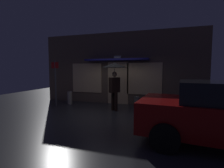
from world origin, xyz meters
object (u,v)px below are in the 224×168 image
(person_with_umbrella, at_px, (114,73))
(sidewalk_bollard_2, at_px, (70,98))
(street_sign_post, at_px, (56,80))
(sidewalk_bollard, at_px, (137,102))

(person_with_umbrella, xyz_separation_m, sidewalk_bollard_2, (-2.65, 0.69, -1.34))
(street_sign_post, height_order, sidewalk_bollard, street_sign_post)
(sidewalk_bollard, bearing_deg, sidewalk_bollard_2, -178.51)
(street_sign_post, distance_m, sidewalk_bollard, 4.13)
(person_with_umbrella, distance_m, street_sign_post, 3.10)
(sidewalk_bollard_2, bearing_deg, sidewalk_bollard, 1.49)
(person_with_umbrella, height_order, street_sign_post, street_sign_post)
(person_with_umbrella, relative_size, sidewalk_bollard_2, 3.22)
(sidewalk_bollard, xyz_separation_m, sidewalk_bollard_2, (-3.52, -0.09, 0.06))
(street_sign_post, xyz_separation_m, sidewalk_bollard, (3.94, 0.66, -1.03))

